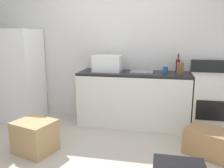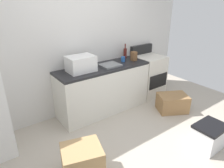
{
  "view_description": "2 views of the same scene",
  "coord_description": "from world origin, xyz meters",
  "px_view_note": "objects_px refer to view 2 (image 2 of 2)",
  "views": [
    {
      "loc": [
        0.71,
        -2.6,
        1.51
      ],
      "look_at": [
        -0.01,
        0.93,
        0.75
      ],
      "focal_mm": 37.75,
      "sensor_mm": 36.0,
      "label": 1
    },
    {
      "loc": [
        -1.7,
        -1.79,
        2.07
      ],
      "look_at": [
        0.2,
        0.79,
        0.72
      ],
      "focal_mm": 32.76,
      "sensor_mm": 36.0,
      "label": 2
    }
  ],
  "objects_px": {
    "cardboard_box_medium": "(82,162)",
    "storage_bin": "(209,136)",
    "knife_block": "(134,56)",
    "stove_oven": "(148,75)",
    "wine_bottle": "(125,53)",
    "microwave": "(81,64)",
    "cardboard_box_large": "(172,103)",
    "coffee_mug": "(123,59)"
  },
  "relations": [
    {
      "from": "cardboard_box_medium",
      "to": "storage_bin",
      "type": "distance_m",
      "value": 1.87
    },
    {
      "from": "knife_block",
      "to": "storage_bin",
      "type": "height_order",
      "value": "knife_block"
    },
    {
      "from": "stove_oven",
      "to": "wine_bottle",
      "type": "relative_size",
      "value": 3.67
    },
    {
      "from": "stove_oven",
      "to": "storage_bin",
      "type": "relative_size",
      "value": 2.39
    },
    {
      "from": "stove_oven",
      "to": "microwave",
      "type": "bearing_deg",
      "value": 179.71
    },
    {
      "from": "cardboard_box_large",
      "to": "cardboard_box_medium",
      "type": "height_order",
      "value": "cardboard_box_medium"
    },
    {
      "from": "wine_bottle",
      "to": "cardboard_box_large",
      "type": "bearing_deg",
      "value": -71.17
    },
    {
      "from": "microwave",
      "to": "coffee_mug",
      "type": "bearing_deg",
      "value": 1.09
    },
    {
      "from": "knife_block",
      "to": "cardboard_box_medium",
      "type": "relative_size",
      "value": 0.38
    },
    {
      "from": "microwave",
      "to": "storage_bin",
      "type": "distance_m",
      "value": 2.3
    },
    {
      "from": "cardboard_box_large",
      "to": "cardboard_box_medium",
      "type": "relative_size",
      "value": 1.15
    },
    {
      "from": "wine_bottle",
      "to": "knife_block",
      "type": "relative_size",
      "value": 1.67
    },
    {
      "from": "cardboard_box_large",
      "to": "microwave",
      "type": "bearing_deg",
      "value": 150.55
    },
    {
      "from": "knife_block",
      "to": "stove_oven",
      "type": "bearing_deg",
      "value": 4.51
    },
    {
      "from": "stove_oven",
      "to": "cardboard_box_large",
      "type": "distance_m",
      "value": 0.91
    },
    {
      "from": "knife_block",
      "to": "cardboard_box_medium",
      "type": "xyz_separation_m",
      "value": [
        -1.87,
        -1.18,
        -0.78
      ]
    },
    {
      "from": "cardboard_box_medium",
      "to": "storage_bin",
      "type": "height_order",
      "value": "cardboard_box_medium"
    },
    {
      "from": "cardboard_box_large",
      "to": "cardboard_box_medium",
      "type": "bearing_deg",
      "value": -170.43
    },
    {
      "from": "storage_bin",
      "to": "knife_block",
      "type": "bearing_deg",
      "value": 86.63
    },
    {
      "from": "stove_oven",
      "to": "coffee_mug",
      "type": "bearing_deg",
      "value": 177.89
    },
    {
      "from": "coffee_mug",
      "to": "knife_block",
      "type": "bearing_deg",
      "value": -16.29
    },
    {
      "from": "cardboard_box_large",
      "to": "wine_bottle",
      "type": "bearing_deg",
      "value": 108.83
    },
    {
      "from": "microwave",
      "to": "coffee_mug",
      "type": "height_order",
      "value": "microwave"
    },
    {
      "from": "knife_block",
      "to": "storage_bin",
      "type": "bearing_deg",
      "value": -93.37
    },
    {
      "from": "wine_bottle",
      "to": "cardboard_box_medium",
      "type": "bearing_deg",
      "value": -142.37
    },
    {
      "from": "coffee_mug",
      "to": "cardboard_box_medium",
      "type": "height_order",
      "value": "coffee_mug"
    },
    {
      "from": "microwave",
      "to": "storage_bin",
      "type": "relative_size",
      "value": 1.0
    },
    {
      "from": "knife_block",
      "to": "cardboard_box_large",
      "type": "xyz_separation_m",
      "value": [
        0.34,
        -0.8,
        -0.82
      ]
    },
    {
      "from": "cardboard_box_large",
      "to": "stove_oven",
      "type": "bearing_deg",
      "value": 79.55
    },
    {
      "from": "wine_bottle",
      "to": "cardboard_box_large",
      "type": "height_order",
      "value": "wine_bottle"
    },
    {
      "from": "microwave",
      "to": "cardboard_box_medium",
      "type": "distance_m",
      "value": 1.63
    },
    {
      "from": "coffee_mug",
      "to": "stove_oven",
      "type": "bearing_deg",
      "value": -2.11
    },
    {
      "from": "knife_block",
      "to": "cardboard_box_large",
      "type": "relative_size",
      "value": 0.33
    },
    {
      "from": "microwave",
      "to": "cardboard_box_large",
      "type": "bearing_deg",
      "value": -29.45
    },
    {
      "from": "knife_block",
      "to": "cardboard_box_large",
      "type": "height_order",
      "value": "knife_block"
    },
    {
      "from": "wine_bottle",
      "to": "cardboard_box_large",
      "type": "distance_m",
      "value": 1.39
    },
    {
      "from": "microwave",
      "to": "storage_bin",
      "type": "xyz_separation_m",
      "value": [
        1.06,
        -1.86,
        -0.84
      ]
    },
    {
      "from": "wine_bottle",
      "to": "cardboard_box_medium",
      "type": "distance_m",
      "value": 2.47
    },
    {
      "from": "cardboard_box_large",
      "to": "storage_bin",
      "type": "relative_size",
      "value": 1.2
    },
    {
      "from": "stove_oven",
      "to": "microwave",
      "type": "xyz_separation_m",
      "value": [
        -1.66,
        0.01,
        0.57
      ]
    },
    {
      "from": "microwave",
      "to": "wine_bottle",
      "type": "relative_size",
      "value": 1.53
    },
    {
      "from": "knife_block",
      "to": "coffee_mug",
      "type": "bearing_deg",
      "value": 163.71
    }
  ]
}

